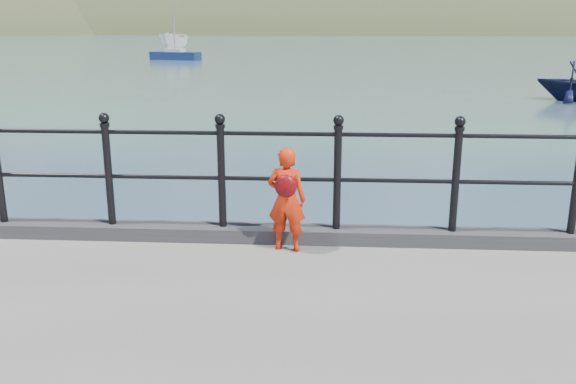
# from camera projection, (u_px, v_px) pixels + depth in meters

# --- Properties ---
(ground) EXTENTS (600.00, 600.00, 0.00)m
(ground) POSITION_uv_depth(u_px,v_px,m) (281.00, 319.00, 6.89)
(ground) COLOR #2D4251
(ground) RESTS_ON ground
(kerb) EXTENTS (60.00, 0.30, 0.15)m
(kerb) POSITION_uv_depth(u_px,v_px,m) (279.00, 234.00, 6.46)
(kerb) COLOR #28282B
(kerb) RESTS_ON quay
(railing) EXTENTS (18.11, 0.11, 1.20)m
(railing) POSITION_uv_depth(u_px,v_px,m) (279.00, 165.00, 6.25)
(railing) COLOR black
(railing) RESTS_ON kerb
(far_shore) EXTENTS (830.00, 200.00, 156.00)m
(far_shore) POSITION_uv_depth(u_px,v_px,m) (423.00, 90.00, 240.75)
(far_shore) COLOR #333A21
(far_shore) RESTS_ON ground
(child) EXTENTS (0.42, 0.34, 1.06)m
(child) POSITION_uv_depth(u_px,v_px,m) (287.00, 199.00, 6.07)
(child) COLOR red
(child) RESTS_ON quay
(launch_white) EXTENTS (2.61, 5.95, 2.24)m
(launch_white) POSITION_uv_depth(u_px,v_px,m) (175.00, 43.00, 63.35)
(launch_white) COLOR white
(launch_white) RESTS_ON ground
(launch_navy) EXTENTS (4.18, 4.10, 1.67)m
(launch_navy) POSITION_uv_depth(u_px,v_px,m) (576.00, 81.00, 25.73)
(launch_navy) COLOR black
(launch_navy) RESTS_ON ground
(sailboat_port) EXTENTS (4.70, 2.58, 6.72)m
(sailboat_port) POSITION_uv_depth(u_px,v_px,m) (175.00, 56.00, 54.30)
(sailboat_port) COLOR #122350
(sailboat_port) RESTS_ON ground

